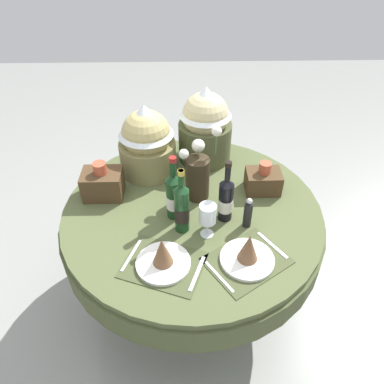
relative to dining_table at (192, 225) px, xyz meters
name	(u,v)px	position (x,y,z in m)	size (l,w,h in m)	color
ground	(192,292)	(0.00, 0.00, -0.60)	(8.00, 8.00, 0.00)	gray
dining_table	(192,225)	(0.00, 0.00, 0.00)	(1.35, 1.35, 0.72)	#4C5633
place_setting_left	(163,258)	(-0.13, -0.37, 0.17)	(0.41, 0.36, 0.16)	#41492B
place_setting_right	(248,254)	(0.23, -0.35, 0.17)	(0.43, 0.40, 0.16)	#41492B
flower_vase	(198,173)	(0.03, 0.10, 0.27)	(0.21, 0.14, 0.39)	#332819
wine_bottle_left	(226,199)	(0.16, -0.07, 0.24)	(0.07, 0.07, 0.34)	black
wine_bottle_centre	(182,208)	(-0.05, -0.15, 0.25)	(0.07, 0.07, 0.35)	#143819
wine_bottle_rear	(174,195)	(-0.09, -0.05, 0.25)	(0.08, 0.08, 0.35)	#143819
wine_glass_right	(208,214)	(0.07, -0.19, 0.25)	(0.08, 0.08, 0.18)	silver
pepper_mill	(248,213)	(0.26, -0.13, 0.20)	(0.04, 0.04, 0.17)	black
gift_tub_back_left	(146,138)	(-0.24, 0.34, 0.33)	(0.32, 0.32, 0.41)	olive
gift_tub_back_centre	(205,122)	(0.09, 0.46, 0.36)	(0.31, 0.31, 0.45)	#474C2D
woven_basket_side_left	(103,183)	(-0.47, 0.12, 0.20)	(0.21, 0.15, 0.21)	#47331E
woven_basket_side_right	(263,180)	(0.38, 0.14, 0.18)	(0.18, 0.14, 0.18)	#47331E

